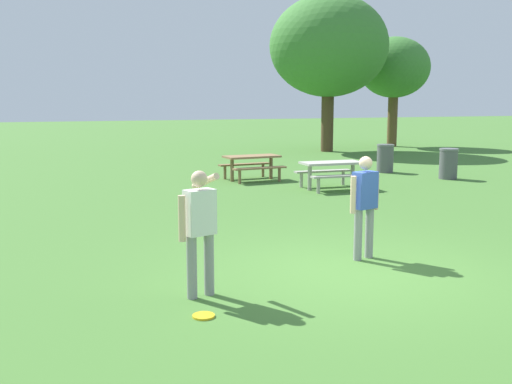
# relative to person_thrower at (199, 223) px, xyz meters

# --- Properties ---
(ground_plane) EXTENTS (120.00, 120.00, 0.00)m
(ground_plane) POSITION_rel_person_thrower_xyz_m (2.42, 0.34, -0.96)
(ground_plane) COLOR #447530
(person_thrower) EXTENTS (0.59, 0.79, 1.64)m
(person_thrower) POSITION_rel_person_thrower_xyz_m (0.00, 0.00, 0.00)
(person_thrower) COLOR gray
(person_thrower) RESTS_ON ground
(person_catcher) EXTENTS (0.59, 0.33, 1.64)m
(person_catcher) POSITION_rel_person_thrower_xyz_m (2.90, 0.91, -0.02)
(person_catcher) COLOR gray
(person_catcher) RESTS_ON ground
(frisbee) EXTENTS (0.26, 0.26, 0.03)m
(frisbee) POSITION_rel_person_thrower_xyz_m (-0.15, -0.74, -0.95)
(frisbee) COLOR yellow
(frisbee) RESTS_ON ground
(picnic_table_near) EXTENTS (1.71, 1.44, 0.77)m
(picnic_table_near) POSITION_rel_person_thrower_xyz_m (5.72, 7.72, -0.40)
(picnic_table_near) COLOR #B2ADA3
(picnic_table_near) RESTS_ON ground
(picnic_table_far) EXTENTS (1.83, 1.58, 0.77)m
(picnic_table_far) POSITION_rel_person_thrower_xyz_m (4.21, 10.18, -0.40)
(picnic_table_far) COLOR olive
(picnic_table_far) RESTS_ON ground
(trash_can_beside_table) EXTENTS (0.59, 0.59, 0.96)m
(trash_can_beside_table) POSITION_rel_person_thrower_xyz_m (10.16, 8.43, -0.48)
(trash_can_beside_table) COLOR #515156
(trash_can_beside_table) RESTS_ON ground
(trash_can_further_along) EXTENTS (0.59, 0.59, 0.96)m
(trash_can_further_along) POSITION_rel_person_thrower_xyz_m (9.18, 10.56, -0.48)
(trash_can_further_along) COLOR #515156
(trash_can_further_along) RESTS_ON ground
(tree_broad_center) EXTENTS (5.52, 5.52, 7.25)m
(tree_broad_center) POSITION_rel_person_thrower_xyz_m (10.88, 18.54, 3.92)
(tree_broad_center) COLOR #4C3823
(tree_broad_center) RESTS_ON ground
(tree_far_right) EXTENTS (3.65, 3.65, 5.63)m
(tree_far_right) POSITION_rel_person_thrower_xyz_m (15.41, 20.10, 3.07)
(tree_far_right) COLOR brown
(tree_far_right) RESTS_ON ground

